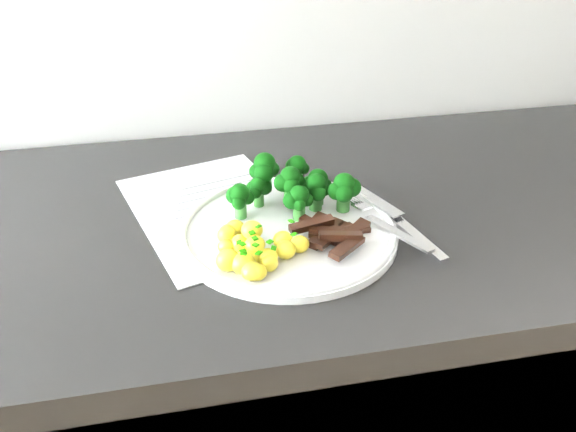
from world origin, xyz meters
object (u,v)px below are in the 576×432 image
counter (292,429)px  beef_strips (334,233)px  fork (385,224)px  potatoes (252,249)px  broccoli (295,184)px  knife (405,227)px  plate (288,231)px  recipe_paper (217,210)px

counter → beef_strips: (0.03, -0.09, 0.45)m
beef_strips → fork: beef_strips is taller
counter → fork: size_ratio=13.52×
potatoes → broccoli: bearing=54.9°
beef_strips → knife: 0.10m
plate → beef_strips: beef_strips is taller
knife → potatoes: bearing=-171.9°
beef_strips → knife: (0.10, 0.01, -0.01)m
beef_strips → recipe_paper: bearing=139.6°
recipe_paper → fork: size_ratio=1.98×
plate → fork: (0.12, -0.02, 0.01)m
counter → potatoes: bearing=-124.8°
knife → fork: bearing=-178.4°
beef_strips → fork: bearing=7.6°
broccoli → recipe_paper: bearing=165.1°
broccoli → beef_strips: broccoli is taller
recipe_paper → potatoes: size_ratio=2.93×
potatoes → recipe_paper: bearing=102.3°
plate → beef_strips: (0.05, -0.03, 0.01)m
fork → knife: bearing=1.6°
recipe_paper → plate: (0.08, -0.08, 0.01)m
recipe_paper → beef_strips: 0.18m
broccoli → beef_strips: size_ratio=1.54×
fork → knife: 0.03m
potatoes → knife: (0.20, 0.03, -0.01)m
fork → broccoli: bearing=142.3°
broccoli → potatoes: size_ratio=1.55×
plate → potatoes: 0.08m
potatoes → knife: potatoes is taller
counter → recipe_paper: 0.45m
plate → knife: 0.15m
plate → fork: size_ratio=1.65×
broccoli → fork: (0.10, -0.08, -0.03)m
beef_strips → knife: beef_strips is taller
recipe_paper → beef_strips: bearing=-40.4°
plate → counter: bearing=70.5°
counter → recipe_paper: (-0.10, 0.03, 0.44)m
counter → beef_strips: beef_strips is taller
fork → counter: bearing=143.3°
recipe_paper → fork: (0.21, -0.11, 0.02)m
counter → recipe_paper: recipe_paper is taller
fork → plate: bearing=168.6°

